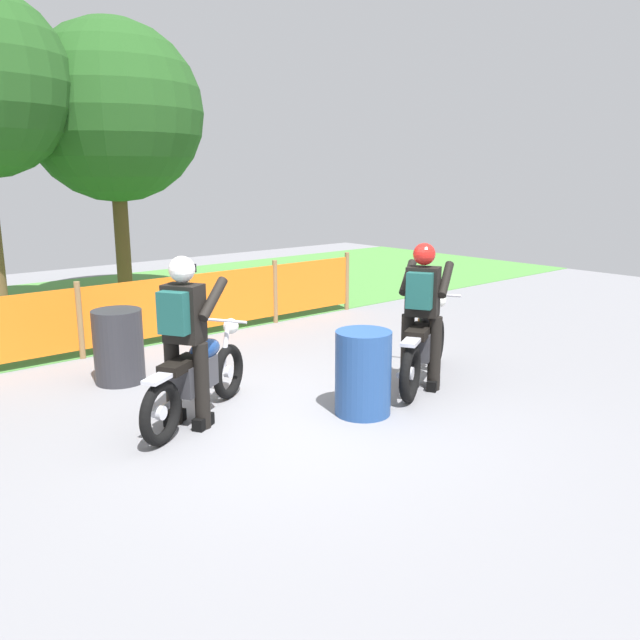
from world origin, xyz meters
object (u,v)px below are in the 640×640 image
object	(u,v)px
oil_drum	(363,373)
spare_drum	(119,346)
motorcycle_lead	(198,377)
rider_lead	(184,333)
motorcycle_trailing	(425,344)
rider_trailing	(422,308)

from	to	relation	value
oil_drum	spare_drum	world-z (taller)	same
motorcycle_lead	rider_lead	distance (m)	0.55
spare_drum	rider_lead	bearing A→B (deg)	-92.49
motorcycle_lead	motorcycle_trailing	bearing A→B (deg)	-45.33
rider_trailing	oil_drum	size ratio (longest dim) A/B	1.92
rider_lead	motorcycle_lead	bearing A→B (deg)	0.51
motorcycle_trailing	rider_lead	distance (m)	2.93
rider_trailing	spare_drum	size ratio (longest dim) A/B	1.92
motorcycle_trailing	rider_trailing	bearing A→B (deg)	-179.49
oil_drum	spare_drum	bearing A→B (deg)	119.10
motorcycle_lead	rider_lead	world-z (taller)	rider_lead
motorcycle_lead	rider_lead	xyz separation A→B (m)	(-0.18, -0.11, 0.51)
motorcycle_lead	motorcycle_trailing	distance (m)	2.74
motorcycle_trailing	oil_drum	size ratio (longest dim) A/B	2.14
motorcycle_trailing	oil_drum	xyz separation A→B (m)	(-1.27, -0.26, -0.04)
rider_lead	rider_trailing	size ratio (longest dim) A/B	1.00
motorcycle_lead	oil_drum	xyz separation A→B (m)	(1.36, -0.99, -0.01)
oil_drum	spare_drum	xyz separation A→B (m)	(-1.47, 2.64, 0.00)
spare_drum	oil_drum	bearing A→B (deg)	-60.90
oil_drum	spare_drum	size ratio (longest dim) A/B	1.00
motorcycle_trailing	spare_drum	bearing A→B (deg)	111.01
motorcycle_lead	rider_lead	bearing A→B (deg)	-179.49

